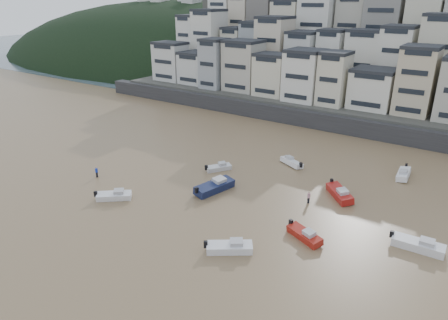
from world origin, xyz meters
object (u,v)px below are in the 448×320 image
Objects in this scene: boat_h at (292,161)px; person_blue at (97,172)px; boat_a at (230,246)px; boat_e at (340,192)px; boat_c at (214,185)px; boat_i at (404,173)px; boat_f at (219,167)px; person_pink at (309,197)px; boat_j at (114,195)px; boat_b at (305,234)px; boat_d at (418,243)px.

person_blue reaches higher than boat_h.
boat_e is (5.39, 19.67, 0.09)m from boat_a.
boat_c is 29.92m from boat_i.
boat_e is 36.89m from person_blue.
boat_e is at bearing -51.15° from boat_f.
person_pink is at bearing 151.30° from boat_h.
boat_h is at bearing -166.02° from boat_e.
boat_b is at bearing -27.36° from boat_j.
person_blue is at bearing -109.41° from boat_e.
boat_j is at bearing -97.49° from boat_e.
boat_a is 22.69m from boat_f.
boat_b is at bearing -41.90° from boat_e.
boat_a is 1.23× the size of boat_f.
person_pink reaches higher than boat_e.
boat_a reaches higher than boat_i.
boat_b is 0.74× the size of boat_c.
boat_b is 0.84× the size of boat_e.
boat_f is at bearing 167.86° from boat_d.
boat_e is 4.98m from person_pink.
boat_h is at bearing -76.04° from boat_i.
boat_c is 17.77m from boat_e.
person_blue is at bearing 69.22° from boat_h.
person_blue is 32.70m from person_pink.
boat_f is 19.28m from person_blue.
boat_h is (-22.34, 14.11, -0.14)m from boat_d.
boat_a is 1.07× the size of boat_j.
person_blue reaches higher than boat_a.
boat_i is at bearing 4.10° from boat_j.
person_pink reaches higher than boat_i.
boat_h is 2.85× the size of person_pink.
boat_e reaches higher than boat_b.
boat_b is at bearing 145.29° from boat_h.
person_pink is at bearing -64.06° from boat_f.
boat_a is 33.95m from boat_i.
boat_a is 0.90× the size of boat_e.
boat_h is 0.96× the size of boat_j.
person_blue reaches higher than boat_i.
boat_d is at bearing -75.24° from boat_c.
boat_f is at bearing 175.44° from boat_b.
boat_a reaches higher than boat_f.
boat_d is 1.10× the size of boat_i.
boat_h is at bearing 43.62° from person_blue.
boat_d is (27.23, 1.22, -0.14)m from boat_c.
person_blue reaches higher than boat_j.
boat_c reaches higher than boat_d.
boat_f is (-14.16, 17.74, -0.14)m from boat_a.
boat_a is 1.02× the size of boat_i.
boat_j is at bearing -147.41° from person_pink.
boat_e is (-0.34, 12.56, 0.14)m from boat_b.
boat_e is at bearing 115.09° from boat_b.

